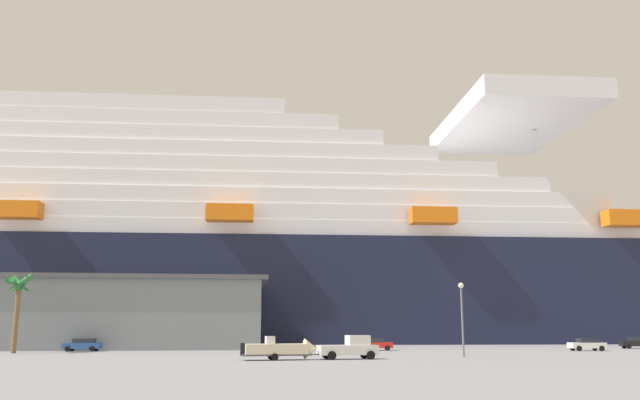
{
  "coord_description": "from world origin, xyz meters",
  "views": [
    {
      "loc": [
        -3.22,
        -72.57,
        2.97
      ],
      "look_at": [
        7.96,
        25.15,
        22.25
      ],
      "focal_mm": 36.45,
      "sensor_mm": 36.0,
      "label": 1
    }
  ],
  "objects_px": {
    "small_boat_on_trailer": "(284,349)",
    "parked_car_black_coupe": "(638,343)",
    "street_lamp": "(462,308)",
    "parked_car_blue_suv": "(83,345)",
    "cruise_ship": "(141,250)",
    "palm_tree": "(19,291)",
    "parked_car_red_hatchback": "(376,344)",
    "pickup_truck": "(350,348)",
    "parked_car_white_van": "(587,344)"
  },
  "relations": [
    {
      "from": "street_lamp",
      "to": "parked_car_red_hatchback",
      "type": "distance_m",
      "value": 20.57
    },
    {
      "from": "cruise_ship",
      "to": "parked_car_black_coupe",
      "type": "relative_size",
      "value": 62.74
    },
    {
      "from": "palm_tree",
      "to": "parked_car_black_coupe",
      "type": "bearing_deg",
      "value": 5.09
    },
    {
      "from": "small_boat_on_trailer",
      "to": "parked_car_black_coupe",
      "type": "relative_size",
      "value": 1.68
    },
    {
      "from": "cruise_ship",
      "to": "palm_tree",
      "type": "distance_m",
      "value": 51.31
    },
    {
      "from": "street_lamp",
      "to": "parked_car_white_van",
      "type": "height_order",
      "value": "street_lamp"
    },
    {
      "from": "cruise_ship",
      "to": "street_lamp",
      "type": "xyz_separation_m",
      "value": [
        42.57,
        -65.16,
        -12.91
      ]
    },
    {
      "from": "pickup_truck",
      "to": "parked_car_blue_suv",
      "type": "xyz_separation_m",
      "value": [
        -29.9,
        23.48,
        -0.21
      ]
    },
    {
      "from": "cruise_ship",
      "to": "parked_car_black_coupe",
      "type": "bearing_deg",
      "value": -29.39
    },
    {
      "from": "small_boat_on_trailer",
      "to": "palm_tree",
      "type": "height_order",
      "value": "palm_tree"
    },
    {
      "from": "palm_tree",
      "to": "parked_car_white_van",
      "type": "height_order",
      "value": "palm_tree"
    },
    {
      "from": "parked_car_white_van",
      "to": "cruise_ship",
      "type": "bearing_deg",
      "value": 141.93
    },
    {
      "from": "street_lamp",
      "to": "pickup_truck",
      "type": "bearing_deg",
      "value": -165.76
    },
    {
      "from": "parked_car_red_hatchback",
      "to": "parked_car_black_coupe",
      "type": "distance_m",
      "value": 38.18
    },
    {
      "from": "pickup_truck",
      "to": "parked_car_blue_suv",
      "type": "distance_m",
      "value": 38.02
    },
    {
      "from": "pickup_truck",
      "to": "cruise_ship",
      "type": "bearing_deg",
      "value": 114.07
    },
    {
      "from": "cruise_ship",
      "to": "pickup_truck",
      "type": "relative_size",
      "value": 51.67
    },
    {
      "from": "small_boat_on_trailer",
      "to": "pickup_truck",
      "type": "bearing_deg",
      "value": 7.3
    },
    {
      "from": "cruise_ship",
      "to": "small_boat_on_trailer",
      "type": "xyz_separation_m",
      "value": [
        24.17,
        -69.04,
        -16.85
      ]
    },
    {
      "from": "palm_tree",
      "to": "parked_car_red_hatchback",
      "type": "distance_m",
      "value": 44.09
    },
    {
      "from": "small_boat_on_trailer",
      "to": "parked_car_blue_suv",
      "type": "relative_size",
      "value": 1.75
    },
    {
      "from": "parked_car_red_hatchback",
      "to": "parked_car_black_coupe",
      "type": "bearing_deg",
      "value": 4.64
    },
    {
      "from": "small_boat_on_trailer",
      "to": "parked_car_red_hatchback",
      "type": "bearing_deg",
      "value": 60.34
    },
    {
      "from": "parked_car_white_van",
      "to": "parked_car_red_hatchback",
      "type": "distance_m",
      "value": 26.84
    },
    {
      "from": "pickup_truck",
      "to": "parked_car_blue_suv",
      "type": "height_order",
      "value": "pickup_truck"
    },
    {
      "from": "street_lamp",
      "to": "parked_car_blue_suv",
      "type": "relative_size",
      "value": 1.62
    },
    {
      "from": "parked_car_black_coupe",
      "to": "pickup_truck",
      "type": "bearing_deg",
      "value": -150.34
    },
    {
      "from": "cruise_ship",
      "to": "parked_car_white_van",
      "type": "distance_m",
      "value": 83.0
    },
    {
      "from": "pickup_truck",
      "to": "small_boat_on_trailer",
      "type": "bearing_deg",
      "value": -172.7
    },
    {
      "from": "cruise_ship",
      "to": "parked_car_red_hatchback",
      "type": "relative_size",
      "value": 67.35
    },
    {
      "from": "small_boat_on_trailer",
      "to": "parked_car_blue_suv",
      "type": "xyz_separation_m",
      "value": [
        -23.6,
        24.29,
        -0.13
      ]
    },
    {
      "from": "parked_car_black_coupe",
      "to": "parked_car_red_hatchback",
      "type": "bearing_deg",
      "value": -175.36
    },
    {
      "from": "pickup_truck",
      "to": "palm_tree",
      "type": "xyz_separation_m",
      "value": [
        -36.42,
        18.41,
        6.05
      ]
    },
    {
      "from": "parked_car_blue_suv",
      "to": "cruise_ship",
      "type": "bearing_deg",
      "value": 90.74
    },
    {
      "from": "small_boat_on_trailer",
      "to": "parked_car_white_van",
      "type": "bearing_deg",
      "value": 25.46
    },
    {
      "from": "palm_tree",
      "to": "parked_car_blue_suv",
      "type": "distance_m",
      "value": 10.37
    },
    {
      "from": "cruise_ship",
      "to": "pickup_truck",
      "type": "distance_m",
      "value": 76.59
    },
    {
      "from": "pickup_truck",
      "to": "parked_car_white_van",
      "type": "distance_m",
      "value": 38.08
    },
    {
      "from": "parked_car_red_hatchback",
      "to": "pickup_truck",
      "type": "bearing_deg",
      "value": -107.26
    },
    {
      "from": "small_boat_on_trailer",
      "to": "parked_car_black_coupe",
      "type": "bearing_deg",
      "value": 27.26
    },
    {
      "from": "parked_car_red_hatchback",
      "to": "parked_car_blue_suv",
      "type": "xyz_separation_m",
      "value": [
        -36.92,
        0.9,
        0.0
      ]
    },
    {
      "from": "parked_car_red_hatchback",
      "to": "parked_car_black_coupe",
      "type": "xyz_separation_m",
      "value": [
        38.05,
        3.09,
        0.0
      ]
    },
    {
      "from": "palm_tree",
      "to": "parked_car_white_van",
      "type": "bearing_deg",
      "value": -0.22
    },
    {
      "from": "small_boat_on_trailer",
      "to": "parked_car_red_hatchback",
      "type": "height_order",
      "value": "small_boat_on_trailer"
    },
    {
      "from": "pickup_truck",
      "to": "street_lamp",
      "type": "bearing_deg",
      "value": 14.24
    },
    {
      "from": "street_lamp",
      "to": "cruise_ship",
      "type": "bearing_deg",
      "value": 123.16
    },
    {
      "from": "cruise_ship",
      "to": "pickup_truck",
      "type": "height_order",
      "value": "cruise_ship"
    },
    {
      "from": "street_lamp",
      "to": "parked_car_black_coupe",
      "type": "height_order",
      "value": "street_lamp"
    },
    {
      "from": "small_boat_on_trailer",
      "to": "parked_car_black_coupe",
      "type": "distance_m",
      "value": 57.8
    },
    {
      "from": "parked_car_red_hatchback",
      "to": "parked_car_blue_suv",
      "type": "height_order",
      "value": "same"
    }
  ]
}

